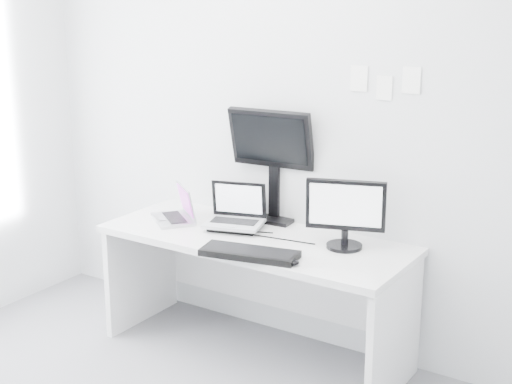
# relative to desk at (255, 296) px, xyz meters

# --- Properties ---
(back_wall) EXTENTS (3.60, 0.00, 3.60)m
(back_wall) POSITION_rel_desk_xyz_m (0.00, 0.35, 0.99)
(back_wall) COLOR silver
(back_wall) RESTS_ON ground
(desk) EXTENTS (1.80, 0.70, 0.73)m
(desk) POSITION_rel_desk_xyz_m (0.00, 0.00, 0.00)
(desk) COLOR silver
(desk) RESTS_ON ground
(macbook) EXTENTS (0.38, 0.36, 0.23)m
(macbook) POSITION_rel_desk_xyz_m (-0.58, -0.02, 0.48)
(macbook) COLOR #A6A6AB
(macbook) RESTS_ON desk
(speaker) EXTENTS (0.12, 0.12, 0.19)m
(speaker) POSITION_rel_desk_xyz_m (-0.29, 0.24, 0.46)
(speaker) COLOR black
(speaker) RESTS_ON desk
(dell_laptop) EXTENTS (0.39, 0.34, 0.27)m
(dell_laptop) POSITION_rel_desk_xyz_m (-0.17, 0.04, 0.50)
(dell_laptop) COLOR #ADB0B4
(dell_laptop) RESTS_ON desk
(rear_monitor) EXTENTS (0.53, 0.23, 0.70)m
(rear_monitor) POSITION_rel_desk_xyz_m (-0.08, 0.31, 0.72)
(rear_monitor) COLOR black
(rear_monitor) RESTS_ON desk
(samsung_monitor) EXTENTS (0.47, 0.33, 0.39)m
(samsung_monitor) POSITION_rel_desk_xyz_m (0.51, 0.11, 0.56)
(samsung_monitor) COLOR black
(samsung_monitor) RESTS_ON desk
(keyboard) EXTENTS (0.54, 0.29, 0.03)m
(keyboard) POSITION_rel_desk_xyz_m (0.15, -0.29, 0.38)
(keyboard) COLOR black
(keyboard) RESTS_ON desk
(mouse) EXTENTS (0.11, 0.10, 0.03)m
(mouse) POSITION_rel_desk_xyz_m (0.40, -0.27, 0.38)
(mouse) COLOR black
(mouse) RESTS_ON desk
(wall_note_0) EXTENTS (0.10, 0.00, 0.14)m
(wall_note_0) POSITION_rel_desk_xyz_m (0.45, 0.34, 1.26)
(wall_note_0) COLOR white
(wall_note_0) RESTS_ON back_wall
(wall_note_1) EXTENTS (0.09, 0.00, 0.13)m
(wall_note_1) POSITION_rel_desk_xyz_m (0.60, 0.34, 1.22)
(wall_note_1) COLOR white
(wall_note_1) RESTS_ON back_wall
(wall_note_2) EXTENTS (0.10, 0.00, 0.14)m
(wall_note_2) POSITION_rel_desk_xyz_m (0.75, 0.34, 1.26)
(wall_note_2) COLOR white
(wall_note_2) RESTS_ON back_wall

